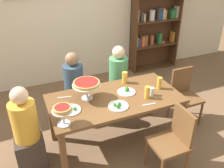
% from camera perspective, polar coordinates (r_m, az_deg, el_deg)
% --- Properties ---
extents(ground_plane, '(12.00, 12.00, 0.00)m').
position_cam_1_polar(ground_plane, '(3.63, 0.63, -13.12)').
color(ground_plane, brown).
extents(rear_partition, '(8.00, 0.12, 2.80)m').
position_cam_1_polar(rear_partition, '(4.90, -9.97, 16.39)').
color(rear_partition, beige).
rests_on(rear_partition, ground_plane).
extents(dining_table, '(1.73, 0.88, 0.74)m').
position_cam_1_polar(dining_table, '(3.23, 0.69, -4.50)').
color(dining_table, brown).
rests_on(dining_table, ground_plane).
extents(bookshelf, '(1.10, 0.30, 2.21)m').
position_cam_1_polar(bookshelf, '(5.50, 10.14, 14.72)').
color(bookshelf, '#4C2D19').
rests_on(bookshelf, ground_plane).
extents(diner_far_left, '(0.34, 0.34, 1.15)m').
position_cam_1_polar(diner_far_left, '(3.83, -8.79, -1.88)').
color(diner_far_left, '#382D28').
rests_on(diner_far_left, ground_plane).
extents(diner_head_west, '(0.34, 0.34, 1.15)m').
position_cam_1_polar(diner_head_west, '(3.13, -19.26, -11.34)').
color(diner_head_west, '#382D28').
rests_on(diner_head_west, ground_plane).
extents(diner_far_right, '(0.34, 0.34, 1.15)m').
position_cam_1_polar(diner_far_right, '(4.02, 1.44, 0.07)').
color(diner_far_right, '#382D28').
rests_on(diner_far_right, ground_plane).
extents(chair_head_east, '(0.40, 0.40, 0.87)m').
position_cam_1_polar(chair_head_east, '(3.93, 16.64, -2.09)').
color(chair_head_east, brown).
rests_on(chair_head_east, ground_plane).
extents(chair_near_right, '(0.40, 0.40, 0.87)m').
position_cam_1_polar(chair_near_right, '(3.01, 14.29, -12.45)').
color(chair_near_right, brown).
rests_on(chair_near_right, ground_plane).
extents(deep_dish_pizza_stand, '(0.37, 0.37, 0.25)m').
position_cam_1_polar(deep_dish_pizza_stand, '(3.07, -6.04, -0.07)').
color(deep_dish_pizza_stand, silver).
rests_on(deep_dish_pizza_stand, dining_table).
extents(personal_pizza_stand, '(0.23, 0.23, 0.23)m').
position_cam_1_polar(personal_pizza_stand, '(2.67, -11.60, -6.26)').
color(personal_pizza_stand, silver).
rests_on(personal_pizza_stand, dining_table).
extents(salad_plate_near_diner, '(0.26, 0.26, 0.07)m').
position_cam_1_polar(salad_plate_near_diner, '(2.97, -9.81, -5.91)').
color(salad_plate_near_diner, white).
rests_on(salad_plate_near_diner, dining_table).
extents(salad_plate_far_diner, '(0.24, 0.24, 0.07)m').
position_cam_1_polar(salad_plate_far_diner, '(3.29, 3.45, -1.65)').
color(salad_plate_far_diner, white).
rests_on(salad_plate_far_diner, dining_table).
extents(salad_plate_spare, '(0.25, 0.25, 0.07)m').
position_cam_1_polar(salad_plate_spare, '(2.99, 1.46, -5.13)').
color(salad_plate_spare, white).
rests_on(salad_plate_spare, dining_table).
extents(beer_glass_amber_tall, '(0.07, 0.07, 0.17)m').
position_cam_1_polar(beer_glass_amber_tall, '(3.16, 8.30, -1.96)').
color(beer_glass_amber_tall, gold).
rests_on(beer_glass_amber_tall, dining_table).
extents(beer_glass_amber_short, '(0.08, 0.08, 0.17)m').
position_cam_1_polar(beer_glass_amber_short, '(3.49, 3.01, 1.54)').
color(beer_glass_amber_short, gold).
rests_on(beer_glass_amber_short, dining_table).
extents(beer_glass_amber_spare, '(0.07, 0.07, 0.17)m').
position_cam_1_polar(beer_glass_amber_spare, '(3.41, 11.11, 0.23)').
color(beer_glass_amber_spare, gold).
rests_on(beer_glass_amber_spare, dining_table).
extents(water_glass_clear_near, '(0.06, 0.06, 0.11)m').
position_cam_1_polar(water_glass_clear_near, '(3.24, 9.34, -1.76)').
color(water_glass_clear_near, white).
rests_on(water_glass_clear_near, dining_table).
extents(cutlery_fork_near, '(0.18, 0.04, 0.00)m').
position_cam_1_polar(cutlery_fork_near, '(3.07, 8.73, -4.73)').
color(cutlery_fork_near, silver).
rests_on(cutlery_fork_near, dining_table).
extents(cutlery_knife_near, '(0.18, 0.05, 0.00)m').
position_cam_1_polar(cutlery_knife_near, '(3.24, -11.15, -3.05)').
color(cutlery_knife_near, silver).
rests_on(cutlery_knife_near, dining_table).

